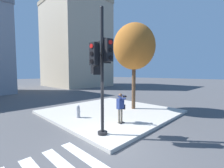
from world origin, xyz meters
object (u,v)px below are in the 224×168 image
person_photographer (121,105)px  street_tree (134,47)px  fire_hydrant (78,111)px  traffic_signal_pole (100,65)px

person_photographer → street_tree: bearing=24.9°
street_tree → fire_hydrant: (-4.27, 1.02, -4.29)m
traffic_signal_pole → fire_hydrant: 4.05m
person_photographer → traffic_signal_pole: bearing=-166.8°
traffic_signal_pole → street_tree: (5.04, 1.92, 1.61)m
traffic_signal_pole → fire_hydrant: size_ratio=7.26×
person_photographer → fire_hydrant: size_ratio=2.13×
traffic_signal_pole → fire_hydrant: traffic_signal_pole is taller
traffic_signal_pole → street_tree: bearing=20.8°
traffic_signal_pole → fire_hydrant: bearing=75.3°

